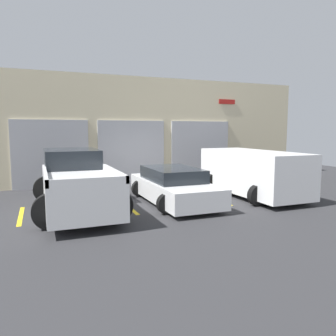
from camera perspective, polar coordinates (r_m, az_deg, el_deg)
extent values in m
plane|color=#2D2D30|center=(12.18, -1.59, -4.69)|extent=(28.00, 28.00, 0.00)
cube|color=beige|center=(15.09, -5.94, 6.54)|extent=(16.99, 0.60, 4.76)
cube|color=#ADADB2|center=(14.23, -19.71, 2.27)|extent=(3.02, 0.08, 2.81)
cube|color=#ADADB2|center=(14.74, -6.28, 2.75)|extent=(3.02, 0.08, 2.81)
cube|color=#ADADB2|center=(15.98, 5.65, 3.06)|extent=(3.02, 0.08, 2.81)
cube|color=#B21E19|center=(16.73, 10.24, 11.29)|extent=(0.90, 0.03, 0.22)
cube|color=white|center=(10.00, -15.59, -3.32)|extent=(1.81, 5.21, 0.92)
cube|color=#1E2328|center=(11.32, -16.47, 1.65)|extent=(1.67, 2.34, 0.59)
cube|color=white|center=(8.71, -20.56, -1.27)|extent=(0.08, 2.87, 0.18)
cube|color=white|center=(8.91, -9.34, -0.78)|extent=(0.08, 2.87, 0.18)
cube|color=white|center=(7.40, -13.61, -2.37)|extent=(1.81, 0.08, 0.18)
cylinder|color=black|center=(11.59, -20.32, -3.47)|extent=(0.88, 0.22, 0.88)
cylinder|color=black|center=(11.72, -12.51, -3.10)|extent=(0.88, 0.22, 0.88)
cylinder|color=black|center=(8.42, -19.79, -7.13)|extent=(0.88, 0.22, 0.88)
cylinder|color=black|center=(8.61, -9.07, -6.53)|extent=(0.88, 0.22, 0.88)
cube|color=white|center=(10.80, 0.98, -3.79)|extent=(1.71, 4.30, 0.60)
cube|color=#1E2328|center=(10.82, 0.76, -1.05)|extent=(1.51, 2.36, 0.41)
cylinder|color=black|center=(11.81, -4.87, -3.57)|extent=(0.60, 0.22, 0.60)
cylinder|color=black|center=(12.32, 1.81, -3.13)|extent=(0.60, 0.22, 0.60)
cylinder|color=black|center=(9.34, -0.13, -6.27)|extent=(0.60, 0.22, 0.60)
cylinder|color=black|center=(9.97, 7.92, -5.51)|extent=(0.60, 0.22, 0.60)
cube|color=white|center=(12.23, 14.44, -0.56)|extent=(1.79, 4.56, 1.47)
cube|color=#1E2328|center=(14.04, 9.15, 2.48)|extent=(1.61, 0.06, 0.28)
cylinder|color=black|center=(13.07, 7.94, -2.46)|extent=(0.68, 0.22, 0.68)
cylinder|color=black|center=(13.90, 13.57, -2.04)|extent=(0.68, 0.22, 0.68)
cylinder|color=black|center=(10.74, 15.40, -4.61)|extent=(0.68, 0.22, 0.68)
cylinder|color=black|center=(11.73, 21.54, -3.89)|extent=(0.68, 0.22, 0.68)
cube|color=gold|center=(10.11, -24.26, -7.60)|extent=(0.12, 2.20, 0.01)
cube|color=gold|center=(10.40, -6.94, -6.66)|extent=(0.12, 2.20, 0.01)
cube|color=gold|center=(11.55, 8.08, -5.35)|extent=(0.12, 2.20, 0.01)
cube|color=gold|center=(13.32, 19.72, -4.08)|extent=(0.12, 2.20, 0.01)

